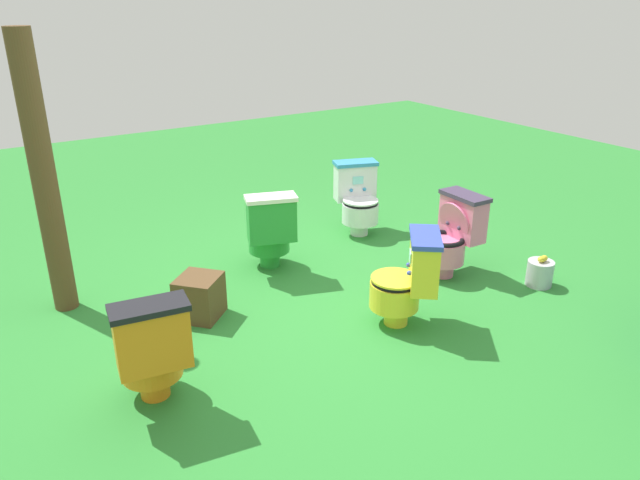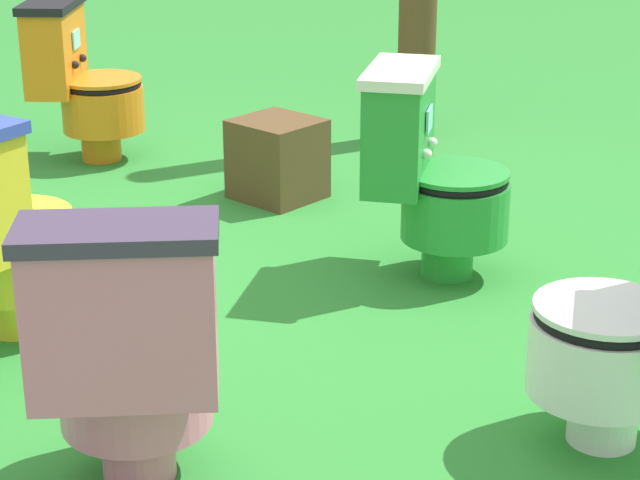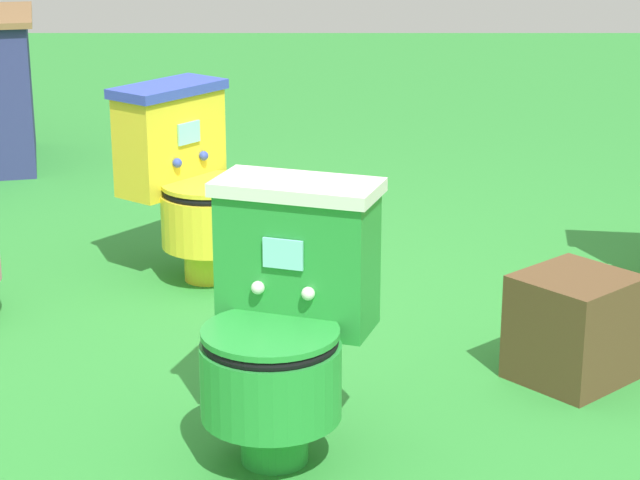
# 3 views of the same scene
# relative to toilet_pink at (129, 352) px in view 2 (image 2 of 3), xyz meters

# --- Properties ---
(ground) EXTENTS (14.00, 14.00, 0.00)m
(ground) POSITION_rel_toilet_pink_xyz_m (1.32, -0.18, -0.37)
(ground) COLOR #2D8433
(toilet_pink) EXTENTS (0.50, 0.44, 0.73)m
(toilet_pink) POSITION_rel_toilet_pink_xyz_m (0.00, 0.00, 0.00)
(toilet_pink) COLOR pink
(toilet_pink) RESTS_ON ground
(toilet_orange) EXTENTS (0.47, 0.55, 0.73)m
(toilet_orange) POSITION_rel_toilet_pink_xyz_m (2.78, 0.35, -0.00)
(toilet_orange) COLOR orange
(toilet_orange) RESTS_ON ground
(toilet_green) EXTENTS (0.54, 0.59, 0.73)m
(toilet_green) POSITION_rel_toilet_pink_xyz_m (1.28, -0.95, -0.00)
(toilet_green) COLOR green
(toilet_green) RESTS_ON ground
(small_crate) EXTENTS (0.44, 0.44, 0.33)m
(small_crate) POSITION_rel_toilet_pink_xyz_m (2.15, -0.49, -0.21)
(small_crate) COLOR brown
(small_crate) RESTS_ON ground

